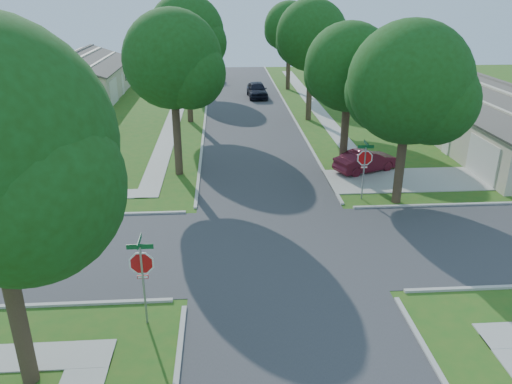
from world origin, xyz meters
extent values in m
plane|color=#275E19|center=(0.00, 0.00, 0.00)|extent=(100.00, 100.00, 0.00)
cube|color=#333335|center=(0.00, 0.00, 0.00)|extent=(7.00, 100.00, 0.02)
cube|color=#9E9B91|center=(6.10, 26.00, 0.02)|extent=(1.20, 40.00, 0.04)
cube|color=#9E9B91|center=(-6.10, 26.00, 0.02)|extent=(1.20, 40.00, 0.04)
cube|color=#9E9B91|center=(7.90, 7.10, 0.03)|extent=(8.80, 3.60, 0.05)
cube|color=gray|center=(-4.70, -4.70, 1.35)|extent=(0.06, 0.06, 2.70)
cylinder|color=white|center=(-4.70, -4.70, 2.15)|extent=(1.05, 0.02, 1.05)
cylinder|color=red|center=(-4.70, -4.70, 2.15)|extent=(0.90, 0.03, 0.90)
cube|color=red|center=(-4.70, -4.70, 1.68)|extent=(0.34, 0.03, 0.12)
cube|color=white|center=(-4.70, -4.70, 1.68)|extent=(0.30, 0.03, 0.08)
cube|color=#0C5426|center=(-4.70, -4.70, 2.72)|extent=(0.80, 0.02, 0.16)
cube|color=#0C5426|center=(-4.70, -4.70, 2.90)|extent=(0.02, 0.80, 0.16)
cube|color=gray|center=(4.70, 4.70, 1.35)|extent=(0.06, 0.06, 2.70)
cylinder|color=white|center=(4.70, 4.70, 2.15)|extent=(1.05, 0.02, 1.05)
cylinder|color=red|center=(4.70, 4.70, 2.15)|extent=(0.90, 0.03, 0.90)
cube|color=red|center=(4.70, 4.70, 1.68)|extent=(0.34, 0.03, 0.12)
cube|color=white|center=(4.70, 4.70, 1.68)|extent=(0.30, 0.03, 0.08)
cube|color=#0C5426|center=(4.70, 4.70, 2.72)|extent=(0.80, 0.02, 0.16)
cube|color=#0C5426|center=(4.70, 4.70, 2.90)|extent=(0.02, 0.80, 0.16)
cylinder|color=#38281C|center=(4.70, 9.00, 1.98)|extent=(0.44, 0.44, 3.95)
sphere|color=#183F0F|center=(4.70, 9.00, 5.88)|extent=(4.80, 4.80, 4.80)
sphere|color=#183F0F|center=(5.54, 8.52, 5.28)|extent=(3.46, 3.46, 3.46)
sphere|color=#183F0F|center=(3.98, 9.60, 5.40)|extent=(3.26, 3.26, 3.26)
cylinder|color=#38281C|center=(4.70, 21.00, 2.15)|extent=(0.44, 0.44, 4.30)
sphere|color=#183F0F|center=(4.70, 21.00, 6.51)|extent=(5.40, 5.40, 5.40)
sphere|color=#183F0F|center=(5.65, 20.46, 5.84)|extent=(3.89, 3.89, 3.89)
sphere|color=#183F0F|center=(3.89, 21.68, 5.97)|extent=(3.67, 3.67, 3.67)
cylinder|color=#38281C|center=(4.70, 34.00, 2.10)|extent=(0.44, 0.44, 4.20)
sphere|color=#183F0F|center=(4.70, 34.00, 6.22)|extent=(5.00, 5.00, 5.00)
sphere|color=#183F0F|center=(5.58, 33.50, 5.60)|extent=(3.60, 3.60, 3.60)
sphere|color=#183F0F|center=(3.95, 34.62, 5.72)|extent=(3.40, 3.40, 3.40)
cylinder|color=#38281C|center=(-4.70, 9.00, 2.12)|extent=(0.44, 0.44, 4.25)
sphere|color=#183F0F|center=(-4.70, 9.00, 6.37)|extent=(5.20, 5.20, 5.20)
sphere|color=#183F0F|center=(-3.79, 8.48, 5.72)|extent=(3.74, 3.74, 3.74)
sphere|color=#183F0F|center=(-5.48, 9.65, 5.85)|extent=(3.54, 3.54, 3.54)
cylinder|color=#38281C|center=(-4.70, 21.00, 2.22)|extent=(0.44, 0.44, 4.44)
sphere|color=#183F0F|center=(-4.70, 21.00, 6.76)|extent=(5.60, 5.60, 5.60)
sphere|color=#183F0F|center=(-3.72, 20.44, 6.06)|extent=(4.03, 4.03, 4.03)
sphere|color=#183F0F|center=(-5.54, 21.70, 6.20)|extent=(3.81, 3.81, 3.81)
cylinder|color=#38281C|center=(-4.70, 34.00, 1.95)|extent=(0.44, 0.44, 3.90)
sphere|color=#183F0F|center=(-4.70, 34.00, 5.74)|extent=(4.60, 4.60, 4.60)
sphere|color=#183F0F|center=(-3.90, 33.54, 5.16)|extent=(3.31, 3.31, 3.31)
sphere|color=#183F0F|center=(-5.39, 34.58, 5.28)|extent=(3.13, 3.13, 3.13)
cylinder|color=#38281C|center=(-7.50, -7.00, 2.02)|extent=(0.44, 0.44, 4.04)
sphere|color=#183F0F|center=(-6.45, -7.60, 5.80)|extent=(4.32, 4.32, 4.32)
cylinder|color=#38281C|center=(6.30, 4.20, 1.77)|extent=(0.44, 0.44, 3.54)
sphere|color=#183F0F|center=(6.30, 4.20, 5.86)|extent=(5.60, 5.60, 5.60)
sphere|color=#183F0F|center=(7.28, 3.64, 5.16)|extent=(4.03, 4.03, 4.03)
sphere|color=#183F0F|center=(5.46, 4.90, 5.30)|extent=(3.81, 3.81, 3.81)
cube|color=#49453E|center=(14.00, 11.00, 3.45)|extent=(4.42, 13.60, 1.56)
cube|color=silver|center=(11.97, 7.10, 1.10)|extent=(0.06, 3.20, 2.20)
cube|color=silver|center=(11.97, 11.65, 1.00)|extent=(0.06, 0.90, 2.00)
cube|color=#1E2633|center=(11.97, 14.25, 1.55)|extent=(0.06, 1.80, 1.10)
cube|color=#BDB295|center=(16.00, 29.00, 1.40)|extent=(8.00, 13.00, 2.80)
cube|color=#49453E|center=(18.00, 29.00, 3.45)|extent=(4.42, 13.60, 1.56)
cube|color=#49453E|center=(14.00, 29.00, 3.45)|extent=(4.42, 13.60, 1.56)
cube|color=silver|center=(11.97, 25.10, 1.10)|extent=(0.06, 3.20, 2.20)
cube|color=silver|center=(11.97, 29.65, 1.00)|extent=(0.06, 0.90, 2.00)
cube|color=#1E2633|center=(11.97, 32.25, 1.55)|extent=(0.06, 1.80, 1.10)
cube|color=#BDB295|center=(-16.00, 15.00, 1.40)|extent=(8.00, 13.00, 2.80)
cube|color=#49453E|center=(-14.00, 15.00, 3.45)|extent=(4.42, 13.60, 1.56)
cube|color=silver|center=(-11.97, 11.10, 1.10)|extent=(0.06, 3.20, 2.20)
cube|color=silver|center=(-11.97, 15.65, 1.00)|extent=(0.06, 0.90, 2.00)
cube|color=#1E2633|center=(-11.97, 18.25, 1.55)|extent=(0.06, 1.80, 1.10)
cube|color=#BDB295|center=(-16.00, 32.00, 1.40)|extent=(8.00, 13.00, 2.80)
cube|color=#49453E|center=(-14.00, 32.00, 3.45)|extent=(4.42, 13.60, 1.56)
cube|color=#49453E|center=(-18.00, 32.00, 3.45)|extent=(4.42, 13.60, 1.56)
cube|color=silver|center=(-11.97, 28.10, 1.10)|extent=(0.06, 3.20, 2.20)
cube|color=silver|center=(-11.97, 32.65, 1.00)|extent=(0.06, 0.90, 2.00)
cube|color=#1E2633|center=(-11.97, 35.25, 1.55)|extent=(0.06, 1.80, 1.10)
imported|color=#4B0F1B|center=(6.00, 8.70, 0.63)|extent=(4.04, 2.73, 1.26)
imported|color=black|center=(1.20, 30.01, 0.74)|extent=(1.98, 4.45, 1.49)
imported|color=black|center=(-3.20, 40.83, 0.70)|extent=(2.61, 5.06, 1.40)
camera|label=1|loc=(-2.15, -17.93, 9.81)|focal=35.00mm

